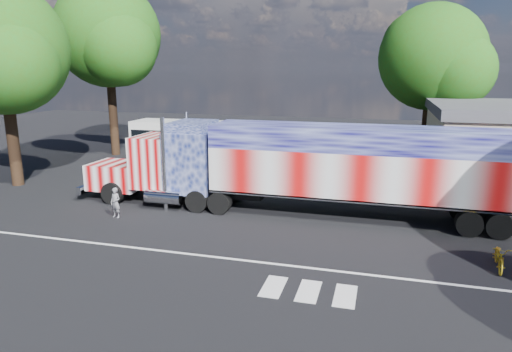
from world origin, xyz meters
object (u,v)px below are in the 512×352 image
(coach_bus, at_px, (215,146))
(tree_w_a, at_px, (3,50))
(semi_truck, at_px, (305,166))
(tree_ne_a, at_px, (434,58))
(tree_nw_a, at_px, (109,35))
(woman, at_px, (115,203))
(bicycle, at_px, (500,257))

(coach_bus, xyz_separation_m, tree_w_a, (-10.52, -7.14, 6.43))
(semi_truck, relative_size, tree_ne_a, 1.92)
(tree_w_a, bearing_deg, tree_nw_a, 89.12)
(woman, bearing_deg, tree_ne_a, 57.65)
(tree_w_a, relative_size, tree_ne_a, 1.03)
(bicycle, bearing_deg, semi_truck, 155.44)
(coach_bus, height_order, bicycle, coach_bus)
(coach_bus, relative_size, woman, 8.01)
(woman, distance_m, tree_w_a, 12.73)
(semi_truck, distance_m, woman, 9.55)
(coach_bus, distance_m, woman, 11.22)
(woman, xyz_separation_m, tree_w_a, (-9.48, 3.99, 7.50))
(coach_bus, bearing_deg, semi_truck, -45.60)
(woman, height_order, tree_ne_a, tree_ne_a)
(tree_ne_a, xyz_separation_m, tree_nw_a, (-25.09, -2.93, 1.88))
(tree_ne_a, bearing_deg, tree_w_a, -151.35)
(semi_truck, xyz_separation_m, tree_w_a, (-18.34, 0.85, 5.76))
(semi_truck, distance_m, coach_bus, 11.19)
(coach_bus, bearing_deg, woman, -95.31)
(coach_bus, xyz_separation_m, woman, (-1.03, -11.12, -1.07))
(tree_w_a, xyz_separation_m, tree_ne_a, (25.26, 13.80, -0.32))
(semi_truck, distance_m, tree_nw_a, 22.82)
(bicycle, bearing_deg, tree_nw_a, 153.31)
(tree_nw_a, bearing_deg, tree_ne_a, 6.67)
(coach_bus, relative_size, tree_w_a, 0.99)
(semi_truck, height_order, bicycle, semi_truck)
(woman, bearing_deg, tree_w_a, 166.41)
(woman, height_order, tree_nw_a, tree_nw_a)
(tree_w_a, distance_m, tree_nw_a, 10.98)
(semi_truck, bearing_deg, tree_w_a, 177.36)
(woman, bearing_deg, semi_truck, 28.76)
(semi_truck, relative_size, tree_w_a, 1.86)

